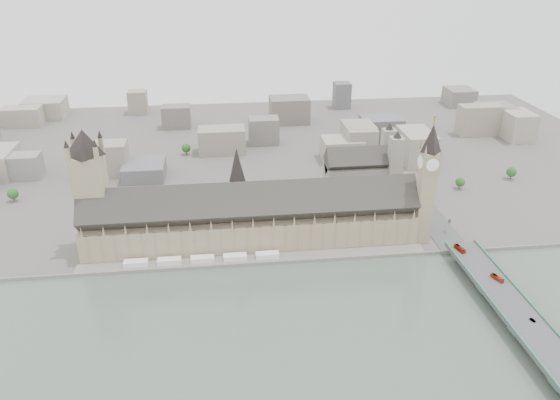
{
  "coord_description": "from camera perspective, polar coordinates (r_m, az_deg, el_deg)",
  "views": [
    {
      "loc": [
        -22.51,
        -368.96,
        224.4
      ],
      "look_at": [
        24.51,
        32.22,
        31.97
      ],
      "focal_mm": 35.0,
      "sensor_mm": 36.0,
      "label": 1
    }
  ],
  "objects": [
    {
      "name": "terrace_tents",
      "position": [
        424.14,
        -8.11,
        -6.12
      ],
      "size": [
        118.0,
        7.0,
        4.0
      ],
      "color": "white",
      "rests_on": "river_terrace"
    },
    {
      "name": "car_approach",
      "position": [
        480.74,
        17.28,
        -2.13
      ],
      "size": [
        4.0,
        5.54,
        1.49
      ],
      "primitive_type": "imported",
      "rotation": [
        0.0,
        0.0,
        -0.42
      ],
      "color": "gray",
      "rests_on": "westminster_bridge"
    },
    {
      "name": "red_bus_south",
      "position": [
        413.07,
        21.75,
        -7.57
      ],
      "size": [
        5.93,
        10.76,
        2.94
      ],
      "primitive_type": "imported",
      "rotation": [
        0.0,
        0.0,
        0.35
      ],
      "color": "#BB3617",
      "rests_on": "westminster_bridge"
    },
    {
      "name": "central_tower",
      "position": [
        428.8,
        -4.49,
        2.54
      ],
      "size": [
        13.0,
        13.0,
        48.0
      ],
      "color": "tan",
      "rests_on": "ground"
    },
    {
      "name": "victoria_tower",
      "position": [
        441.04,
        -19.17,
        1.43
      ],
      "size": [
        30.0,
        30.0,
        100.0
      ],
      "color": "tan",
      "rests_on": "ground"
    },
    {
      "name": "westminster_bridge",
      "position": [
        401.68,
        22.35,
        -9.82
      ],
      "size": [
        25.0,
        325.0,
        10.25
      ],
      "primitive_type": "cube",
      "color": "#474749",
      "rests_on": "ground"
    },
    {
      "name": "car_silver",
      "position": [
        381.49,
        24.89,
        -11.31
      ],
      "size": [
        2.82,
        4.17,
        1.3
      ],
      "primitive_type": "imported",
      "rotation": [
        0.0,
        0.0,
        0.4
      ],
      "color": "gray",
      "rests_on": "westminster_bridge"
    },
    {
      "name": "elizabeth_tower",
      "position": [
        442.18,
        15.16,
        2.45
      ],
      "size": [
        17.0,
        17.0,
        107.5
      ],
      "color": "tan",
      "rests_on": "ground"
    },
    {
      "name": "city_skyline_inland",
      "position": [
        647.8,
        -4.38,
        6.91
      ],
      "size": [
        720.0,
        360.0,
        38.0
      ],
      "primitive_type": null,
      "color": "gray",
      "rests_on": "ground"
    },
    {
      "name": "palace_of_westminster",
      "position": [
        438.46,
        -2.99,
        -1.95
      ],
      "size": [
        265.0,
        40.73,
        55.44
      ],
      "color": "tan",
      "rests_on": "ground"
    },
    {
      "name": "park_trees",
      "position": [
        480.84,
        -4.48,
        -1.42
      ],
      "size": [
        110.0,
        30.0,
        15.0
      ],
      "primitive_type": null,
      "color": "#244F1C",
      "rests_on": "ground"
    },
    {
      "name": "bridge_parapets",
      "position": [
        368.52,
        25.68,
        -12.91
      ],
      "size": [
        25.0,
        235.0,
        1.15
      ],
      "primitive_type": null,
      "color": "#396956",
      "rests_on": "westminster_bridge"
    },
    {
      "name": "embankment_wall",
      "position": [
        418.9,
        -2.6,
        -6.7
      ],
      "size": [
        600.0,
        1.5,
        3.0
      ],
      "primitive_type": "cube",
      "color": "slate",
      "rests_on": "ground"
    },
    {
      "name": "westminster_abbey",
      "position": [
        522.3,
        8.66,
        2.73
      ],
      "size": [
        68.0,
        36.0,
        64.0
      ],
      "color": "gray",
      "rests_on": "ground"
    },
    {
      "name": "red_bus_north",
      "position": [
        440.02,
        18.27,
        -4.83
      ],
      "size": [
        5.25,
        11.93,
        3.23
      ],
      "primitive_type": "imported",
      "rotation": [
        0.0,
        0.0,
        0.23
      ],
      "color": "#AB2913",
      "rests_on": "westminster_bridge"
    },
    {
      "name": "ground",
      "position": [
        432.43,
        -2.74,
        -5.82
      ],
      "size": [
        900.0,
        900.0,
        0.0
      ],
      "primitive_type": "plane",
      "color": "#595651",
      "rests_on": "ground"
    },
    {
      "name": "river_terrace",
      "position": [
        425.52,
        -2.67,
        -6.23
      ],
      "size": [
        270.0,
        15.0,
        2.0
      ],
      "primitive_type": "cube",
      "color": "slate",
      "rests_on": "ground"
    }
  ]
}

